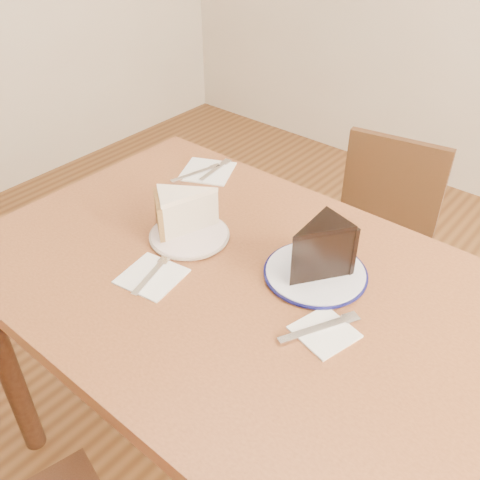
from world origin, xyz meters
name	(u,v)px	position (x,y,z in m)	size (l,w,h in m)	color
ground	(239,467)	(0.00, 0.00, 0.00)	(4.00, 4.00, 0.00)	#4A2B13
table	(238,309)	(0.00, 0.00, 0.65)	(1.20, 0.80, 0.75)	#5C3019
chair_far	(373,248)	(0.00, 0.68, 0.43)	(0.44, 0.44, 0.77)	#321C0F
plate_cream	(189,235)	(-0.18, 0.03, 0.76)	(0.18, 0.18, 0.01)	white
plate_navy	(315,273)	(0.13, 0.11, 0.76)	(0.21, 0.21, 0.01)	white
carrot_cake	(190,211)	(-0.20, 0.06, 0.81)	(0.10, 0.14, 0.09)	beige
chocolate_cake	(315,253)	(0.13, 0.09, 0.82)	(0.09, 0.13, 0.11)	black
napkin_cream	(152,276)	(-0.14, -0.12, 0.75)	(0.12, 0.12, 0.00)	white
napkin_navy	(324,332)	(0.23, -0.02, 0.75)	(0.10, 0.10, 0.00)	white
napkin_spare	(207,171)	(-0.36, 0.29, 0.75)	(0.14, 0.14, 0.00)	white
fork_cream	(151,275)	(-0.14, -0.12, 0.76)	(0.01, 0.14, 0.00)	silver
knife_navy	(318,328)	(0.22, -0.03, 0.76)	(0.02, 0.17, 0.00)	silver
fork_spare	(215,170)	(-0.35, 0.31, 0.76)	(0.01, 0.14, 0.00)	silver
knife_spare	(196,173)	(-0.37, 0.26, 0.76)	(0.01, 0.16, 0.00)	silver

